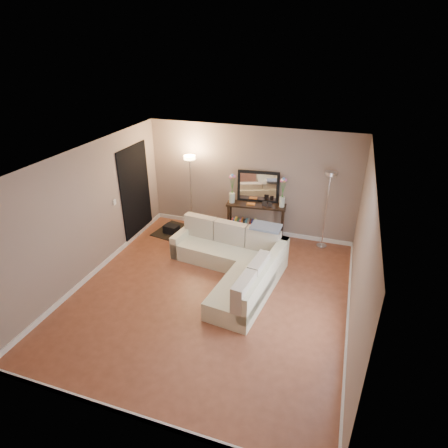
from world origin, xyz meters
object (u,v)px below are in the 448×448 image
(console_table, at_px, (252,218))
(floor_lamp_unlit, at_px, (328,195))
(sectional_sofa, at_px, (235,261))
(floor_lamp_lit, at_px, (190,178))

(console_table, relative_size, floor_lamp_unlit, 0.78)
(sectional_sofa, relative_size, console_table, 1.82)
(sectional_sofa, xyz_separation_m, floor_lamp_unlit, (1.57, 1.73, 0.97))
(console_table, bearing_deg, floor_lamp_unlit, 1.04)
(console_table, xyz_separation_m, floor_lamp_lit, (-1.52, -0.09, 0.86))
(floor_lamp_unlit, bearing_deg, console_table, -178.96)
(sectional_sofa, bearing_deg, console_table, 93.24)
(sectional_sofa, distance_m, floor_lamp_lit, 2.50)
(floor_lamp_lit, bearing_deg, console_table, 3.23)
(floor_lamp_lit, distance_m, floor_lamp_unlit, 3.19)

